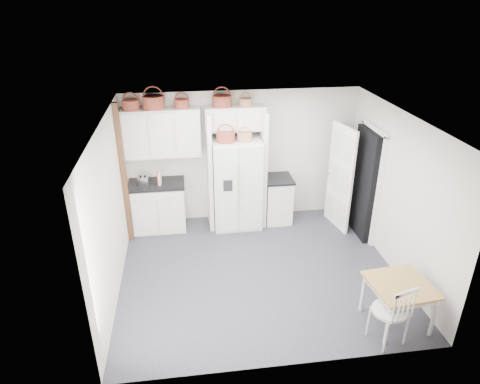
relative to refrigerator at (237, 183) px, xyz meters
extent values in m
plane|color=#25242A|center=(0.15, -1.65, -0.88)|extent=(4.50, 4.50, 0.00)
plane|color=white|center=(0.15, -1.65, 1.72)|extent=(4.50, 4.50, 0.00)
plane|color=beige|center=(0.15, 0.35, 0.42)|extent=(4.50, 0.00, 4.50)
plane|color=beige|center=(-2.10, -1.65, 0.42)|extent=(0.00, 4.00, 4.00)
plane|color=beige|center=(2.40, -1.65, 0.42)|extent=(0.00, 4.00, 4.00)
cube|color=silver|center=(0.00, 0.00, 0.00)|extent=(0.91, 0.74, 1.77)
cube|color=silver|center=(-1.52, 0.05, -0.42)|extent=(1.00, 0.63, 0.93)
cube|color=silver|center=(0.83, 0.05, -0.44)|extent=(0.51, 0.61, 0.90)
cube|color=olive|center=(1.85, -3.10, -0.55)|extent=(0.87, 0.87, 0.66)
cube|color=silver|center=(1.58, -3.40, -0.38)|extent=(0.60, 0.57, 1.00)
cube|color=black|center=(-1.52, 0.05, 0.06)|extent=(1.04, 0.67, 0.04)
cube|color=black|center=(0.83, 0.05, 0.03)|extent=(0.55, 0.65, 0.04)
cube|color=silver|center=(-1.75, -0.01, 0.17)|extent=(0.27, 0.20, 0.16)
cube|color=#AB2C17|center=(-1.47, -0.03, 0.20)|extent=(0.04, 0.16, 0.23)
cube|color=beige|center=(-1.44, -0.03, 0.21)|extent=(0.05, 0.17, 0.25)
cylinder|color=maroon|center=(-1.85, 0.18, 1.55)|extent=(0.30, 0.30, 0.17)
cylinder|color=maroon|center=(-1.45, 0.18, 1.58)|extent=(0.39, 0.39, 0.23)
cylinder|color=maroon|center=(-0.96, 0.18, 1.54)|extent=(0.27, 0.27, 0.16)
cylinder|color=maroon|center=(-0.24, 0.18, 1.56)|extent=(0.35, 0.35, 0.20)
cylinder|color=brown|center=(0.19, 0.18, 1.53)|extent=(0.24, 0.24, 0.14)
cylinder|color=maroon|center=(-0.21, -0.10, 0.98)|extent=(0.34, 0.34, 0.18)
cylinder|color=brown|center=(0.13, -0.10, 0.96)|extent=(0.27, 0.27, 0.15)
cube|color=silver|center=(-1.35, 0.18, 1.02)|extent=(1.40, 0.34, 0.90)
cube|color=silver|center=(0.00, 0.18, 1.24)|extent=(1.12, 0.34, 0.45)
cube|color=silver|center=(-0.51, 0.05, 0.27)|extent=(0.08, 0.60, 2.30)
cube|color=silver|center=(0.51, 0.05, 0.27)|extent=(0.08, 0.60, 2.30)
cube|color=#3B2314|center=(-2.05, -0.30, 0.42)|extent=(0.09, 0.09, 2.60)
cube|color=black|center=(2.31, -0.65, 0.14)|extent=(0.18, 0.85, 2.05)
cube|color=white|center=(1.95, -0.32, 0.14)|extent=(0.21, 0.79, 2.05)
camera|label=1|loc=(-0.95, -7.45, 3.40)|focal=32.00mm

